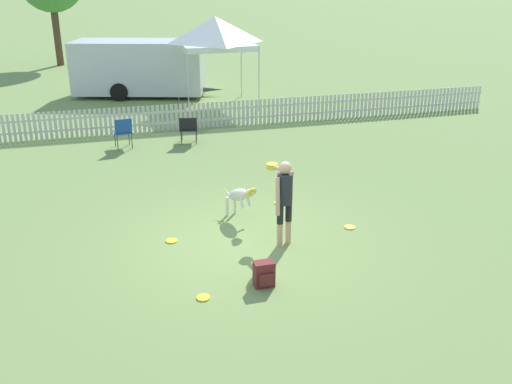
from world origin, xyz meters
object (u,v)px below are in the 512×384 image
(leaping_dog, at_px, (239,195))
(frisbee_far_scatter, at_px, (350,227))
(folding_chair_center, at_px, (188,127))
(canopy_tent_main, at_px, (215,33))
(handler_person, at_px, (284,193))
(folding_chair_blue_left, at_px, (123,130))
(frisbee_midfield, at_px, (172,241))
(backpack_on_grass, at_px, (264,274))
(equipment_trailer, at_px, (139,67))
(frisbee_near_dog, at_px, (203,298))
(frisbee_near_handler, at_px, (279,203))

(leaping_dog, bearing_deg, frisbee_far_scatter, 132.64)
(folding_chair_center, relative_size, canopy_tent_main, 0.25)
(handler_person, bearing_deg, folding_chair_blue_left, 88.51)
(frisbee_midfield, bearing_deg, frisbee_far_scatter, -5.70)
(backpack_on_grass, bearing_deg, equipment_trailer, 92.13)
(handler_person, relative_size, frisbee_midfield, 7.50)
(frisbee_midfield, xyz_separation_m, frisbee_far_scatter, (3.49, -0.35, 0.00))
(handler_person, relative_size, frisbee_far_scatter, 7.50)
(folding_chair_blue_left, bearing_deg, backpack_on_grass, 94.32)
(handler_person, relative_size, frisbee_near_dog, 7.50)
(frisbee_near_dog, bearing_deg, canopy_tent_main, 77.01)
(frisbee_far_scatter, xyz_separation_m, equipment_trailer, (-2.84, 13.92, 1.14))
(folding_chair_blue_left, bearing_deg, frisbee_far_scatter, 113.49)
(leaping_dog, bearing_deg, handler_person, 90.50)
(frisbee_near_dog, bearing_deg, leaping_dog, 65.07)
(leaping_dog, xyz_separation_m, frisbee_midfield, (-1.49, -0.64, -0.51))
(frisbee_midfield, bearing_deg, backpack_on_grass, -58.67)
(backpack_on_grass, height_order, canopy_tent_main, canopy_tent_main)
(folding_chair_center, bearing_deg, handler_person, 106.26)
(frisbee_near_dog, xyz_separation_m, folding_chair_center, (1.19, 8.47, 0.46))
(frisbee_midfield, bearing_deg, leaping_dog, 23.46)
(frisbee_far_scatter, xyz_separation_m, backpack_on_grass, (-2.27, -1.66, 0.20))
(frisbee_midfield, height_order, equipment_trailer, equipment_trailer)
(frisbee_midfield, distance_m, folding_chair_center, 6.52)
(leaping_dog, relative_size, backpack_on_grass, 2.49)
(leaping_dog, relative_size, folding_chair_blue_left, 1.19)
(frisbee_near_dog, relative_size, folding_chair_blue_left, 0.24)
(backpack_on_grass, relative_size, folding_chair_blue_left, 0.48)
(folding_chair_center, bearing_deg, backpack_on_grass, 100.19)
(frisbee_midfield, bearing_deg, canopy_tent_main, 73.65)
(folding_chair_center, bearing_deg, frisbee_midfield, 89.00)
(leaping_dog, bearing_deg, frisbee_midfield, 2.49)
(frisbee_midfield, bearing_deg, handler_person, -17.81)
(canopy_tent_main, bearing_deg, leaping_dog, -99.54)
(frisbee_near_handler, distance_m, equipment_trailer, 12.54)
(frisbee_near_dog, distance_m, equipment_trailer, 15.74)
(equipment_trailer, bearing_deg, canopy_tent_main, -28.19)
(frisbee_near_handler, bearing_deg, frisbee_midfield, -154.11)
(backpack_on_grass, height_order, folding_chair_blue_left, folding_chair_blue_left)
(leaping_dog, relative_size, frisbee_midfield, 4.88)
(backpack_on_grass, xyz_separation_m, folding_chair_center, (0.16, 8.36, 0.26))
(frisbee_midfield, xyz_separation_m, canopy_tent_main, (3.22, 10.99, 2.63))
(folding_chair_center, height_order, canopy_tent_main, canopy_tent_main)
(handler_person, xyz_separation_m, canopy_tent_main, (1.23, 11.63, 1.63))
(frisbee_midfield, xyz_separation_m, folding_chair_center, (1.39, 6.35, 0.46))
(frisbee_near_handler, bearing_deg, equipment_trailer, 98.65)
(frisbee_near_handler, bearing_deg, handler_person, -105.88)
(handler_person, bearing_deg, frisbee_near_dog, -161.39)
(canopy_tent_main, bearing_deg, folding_chair_blue_left, -128.47)
(frisbee_near_dog, height_order, backpack_on_grass, backpack_on_grass)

